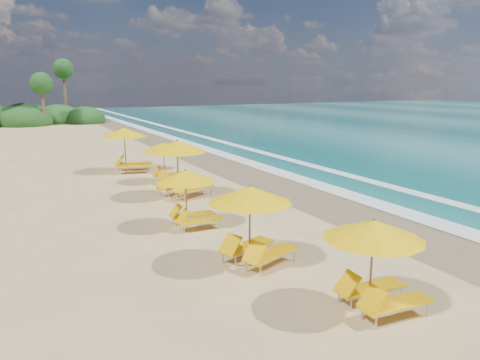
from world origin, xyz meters
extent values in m
plane|color=tan|center=(0.00, 0.00, 0.00)|extent=(160.00, 160.00, 0.00)
cube|color=#846E4F|center=(4.00, 0.00, 0.01)|extent=(4.00, 160.00, 0.01)
cube|color=white|center=(5.50, 0.00, 0.03)|extent=(1.20, 160.00, 0.01)
cube|color=white|center=(8.50, 0.00, 0.02)|extent=(0.80, 160.00, 0.01)
cylinder|color=olive|center=(-1.42, -9.08, 1.07)|extent=(0.05, 0.05, 2.15)
cone|color=#FFBF05|center=(-1.42, -9.08, 1.96)|extent=(2.36, 2.36, 0.43)
sphere|color=olive|center=(-1.42, -9.08, 2.20)|extent=(0.08, 0.08, 0.08)
cylinder|color=olive|center=(-2.53, -5.48, 1.14)|extent=(0.06, 0.06, 2.28)
cone|color=#FFBF05|center=(-2.53, -5.48, 2.09)|extent=(2.99, 2.99, 0.46)
sphere|color=olive|center=(-2.53, -5.48, 2.34)|extent=(0.08, 0.08, 0.08)
cylinder|color=olive|center=(-2.87, -1.39, 1.03)|extent=(0.05, 0.05, 2.06)
cone|color=#FFBF05|center=(-2.87, -1.39, 1.88)|extent=(2.16, 2.16, 0.41)
sphere|color=olive|center=(-2.87, -1.39, 2.11)|extent=(0.07, 0.07, 0.07)
cylinder|color=olive|center=(-1.64, 2.89, 1.27)|extent=(0.06, 0.06, 2.54)
cone|color=#FFBF05|center=(-1.64, 2.89, 2.33)|extent=(3.47, 3.47, 0.51)
sphere|color=olive|center=(-1.64, 2.89, 2.61)|extent=(0.09, 0.09, 0.09)
cylinder|color=olive|center=(-1.19, 6.26, 1.03)|extent=(0.05, 0.05, 2.06)
cone|color=#FFBF05|center=(-1.19, 6.26, 1.88)|extent=(2.14, 2.14, 0.41)
sphere|color=olive|center=(-1.19, 6.26, 2.11)|extent=(0.07, 0.07, 0.07)
cylinder|color=olive|center=(-2.28, 9.99, 1.26)|extent=(0.06, 0.06, 2.53)
cone|color=#FFBF05|center=(-2.28, 9.99, 2.32)|extent=(3.15, 3.15, 0.51)
sphere|color=olive|center=(-2.28, 9.99, 2.60)|extent=(0.09, 0.09, 0.09)
ellipsoid|color=#163D14|center=(-6.00, 45.00, 0.62)|extent=(6.40, 6.40, 4.16)
ellipsoid|color=#163D14|center=(-2.00, 47.00, 0.55)|extent=(5.60, 5.60, 3.64)
ellipsoid|color=#163D14|center=(1.00, 45.00, 0.49)|extent=(5.00, 5.00, 3.25)
cylinder|color=brown|center=(-4.00, 43.00, 2.50)|extent=(0.36, 0.36, 5.00)
sphere|color=#163D14|center=(-4.00, 43.00, 5.00)|extent=(2.60, 2.60, 2.60)
cylinder|color=brown|center=(-1.00, 47.00, 3.40)|extent=(0.36, 0.36, 6.80)
sphere|color=#163D14|center=(-1.00, 47.00, 6.80)|extent=(2.60, 2.60, 2.60)
camera|label=1|loc=(-8.33, -16.13, 5.09)|focal=34.13mm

